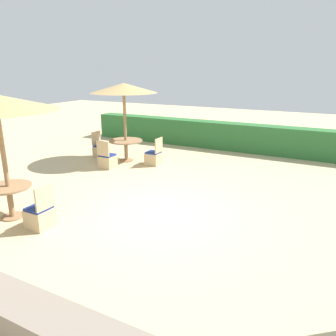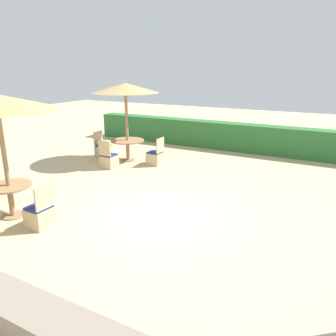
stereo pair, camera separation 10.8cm
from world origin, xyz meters
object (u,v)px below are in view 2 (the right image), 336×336
(round_table_back_left, at_px, (128,144))
(patio_chair_back_left_east, at_px, (155,157))
(parasol_back_left, at_px, (125,88))
(patio_chair_back_left_south, at_px, (109,160))
(round_table_front_left, at_px, (10,193))
(patio_chair_front_left_east, at_px, (40,215))
(patio_chair_back_left_west, at_px, (103,150))

(round_table_back_left, relative_size, patio_chair_back_left_east, 1.25)
(parasol_back_left, height_order, patio_chair_back_left_south, parasol_back_left)
(round_table_front_left, xyz_separation_m, patio_chair_back_left_east, (0.73, 4.98, -0.29))
(patio_chair_front_left_east, relative_size, round_table_back_left, 0.80)
(round_table_front_left, relative_size, parasol_back_left, 0.35)
(round_table_front_left, height_order, patio_chair_back_left_east, patio_chair_back_left_east)
(round_table_front_left, bearing_deg, parasol_back_left, 94.30)
(round_table_front_left, bearing_deg, patio_chair_back_left_south, 96.21)
(round_table_front_left, bearing_deg, patio_chair_back_left_west, 106.65)
(patio_chair_front_left_east, xyz_separation_m, patio_chair_back_left_south, (-1.37, 4.00, 0.00))
(patio_chair_back_left_south, relative_size, patio_chair_back_left_west, 1.00)
(patio_chair_back_left_south, bearing_deg, round_table_back_left, 86.69)
(round_table_back_left, xyz_separation_m, patio_chair_back_left_south, (-0.06, -1.00, -0.34))
(patio_chair_back_left_east, xyz_separation_m, patio_chair_back_left_west, (-2.21, -0.04, 0.00))
(patio_chair_front_left_east, relative_size, parasol_back_left, 0.35)
(round_table_front_left, xyz_separation_m, patio_chair_front_left_east, (0.94, -0.05, -0.29))
(patio_chair_front_left_east, bearing_deg, parasol_back_left, 14.69)
(patio_chair_back_left_west, bearing_deg, patio_chair_front_left_east, 25.83)
(patio_chair_front_left_east, relative_size, patio_chair_back_left_west, 1.00)
(patio_chair_back_left_east, height_order, patio_chair_back_left_west, same)
(round_table_back_left, height_order, patio_chair_back_left_east, patio_chair_back_left_east)
(patio_chair_back_left_west, bearing_deg, parasol_back_left, 90.48)
(patio_chair_back_left_east, bearing_deg, parasol_back_left, 91.63)
(round_table_back_left, relative_size, patio_chair_back_left_south, 1.25)
(patio_chair_front_left_east, relative_size, patio_chair_back_left_south, 1.00)
(patio_chair_back_left_east, bearing_deg, round_table_back_left, 91.63)
(patio_chair_back_left_south, distance_m, patio_chair_back_left_west, 1.44)
(patio_chair_front_left_east, distance_m, parasol_back_left, 5.63)
(patio_chair_back_left_south, xyz_separation_m, patio_chair_back_left_east, (1.16, 1.03, 0.00))
(patio_chair_front_left_east, xyz_separation_m, round_table_back_left, (-1.31, 5.00, 0.34))
(round_table_front_left, distance_m, patio_chair_back_left_west, 5.16)
(patio_chair_back_left_south, bearing_deg, parasol_back_left, 86.69)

